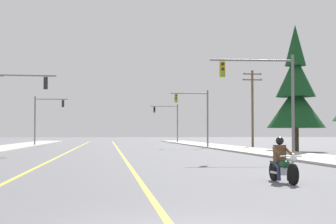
{
  "coord_description": "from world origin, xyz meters",
  "views": [
    {
      "loc": [
        -1.08,
        -8.06,
        1.58
      ],
      "look_at": [
        1.81,
        17.12,
        2.58
      ],
      "focal_mm": 57.19,
      "sensor_mm": 36.0,
      "label": 1
    }
  ],
  "objects_px": {
    "traffic_signal_near_right": "(269,90)",
    "traffic_signal_mid_left": "(44,113)",
    "traffic_signal_near_left": "(6,99)",
    "utility_pole_right_far": "(252,106)",
    "conifer_tree_right_verge_far": "(296,93)",
    "traffic_signal_mid_right": "(197,110)",
    "motorcycle_with_rider": "(282,164)",
    "traffic_signal_far_right": "(170,117)"
  },
  "relations": [
    {
      "from": "conifer_tree_right_verge_far",
      "to": "traffic_signal_near_left",
      "type": "bearing_deg",
      "value": -170.56
    },
    {
      "from": "motorcycle_with_rider",
      "to": "conifer_tree_right_verge_far",
      "type": "distance_m",
      "value": 29.91
    },
    {
      "from": "traffic_signal_near_left",
      "to": "utility_pole_right_far",
      "type": "relative_size",
      "value": 0.72
    },
    {
      "from": "traffic_signal_mid_left",
      "to": "utility_pole_right_far",
      "type": "xyz_separation_m",
      "value": [
        23.92,
        -10.31,
        0.6
      ]
    },
    {
      "from": "conifer_tree_right_verge_far",
      "to": "traffic_signal_mid_right",
      "type": "bearing_deg",
      "value": 117.72
    },
    {
      "from": "traffic_signal_near_right",
      "to": "traffic_signal_mid_right",
      "type": "relative_size",
      "value": 1.0
    },
    {
      "from": "traffic_signal_near_right",
      "to": "traffic_signal_far_right",
      "type": "height_order",
      "value": "same"
    },
    {
      "from": "traffic_signal_mid_right",
      "to": "traffic_signal_far_right",
      "type": "xyz_separation_m",
      "value": [
        0.3,
        27.72,
        0.02
      ]
    },
    {
      "from": "conifer_tree_right_verge_far",
      "to": "utility_pole_right_far",
      "type": "bearing_deg",
      "value": 90.0
    },
    {
      "from": "conifer_tree_right_verge_far",
      "to": "traffic_signal_far_right",
      "type": "bearing_deg",
      "value": 98.79
    },
    {
      "from": "conifer_tree_right_verge_far",
      "to": "traffic_signal_mid_left",
      "type": "bearing_deg",
      "value": 134.84
    },
    {
      "from": "traffic_signal_near_right",
      "to": "conifer_tree_right_verge_far",
      "type": "distance_m",
      "value": 15.43
    },
    {
      "from": "motorcycle_with_rider",
      "to": "conifer_tree_right_verge_far",
      "type": "xyz_separation_m",
      "value": [
        10.53,
        27.64,
        4.43
      ]
    },
    {
      "from": "motorcycle_with_rider",
      "to": "traffic_signal_mid_left",
      "type": "distance_m",
      "value": 53.51
    },
    {
      "from": "traffic_signal_mid_right",
      "to": "conifer_tree_right_verge_far",
      "type": "relative_size",
      "value": 0.57
    },
    {
      "from": "traffic_signal_near_right",
      "to": "traffic_signal_near_left",
      "type": "height_order",
      "value": "same"
    },
    {
      "from": "traffic_signal_mid_left",
      "to": "conifer_tree_right_verge_far",
      "type": "distance_m",
      "value": 33.94
    },
    {
      "from": "traffic_signal_near_left",
      "to": "utility_pole_right_far",
      "type": "bearing_deg",
      "value": 36.9
    },
    {
      "from": "traffic_signal_mid_left",
      "to": "utility_pole_right_far",
      "type": "height_order",
      "value": "utility_pole_right_far"
    },
    {
      "from": "traffic_signal_near_left",
      "to": "traffic_signal_mid_right",
      "type": "height_order",
      "value": "same"
    },
    {
      "from": "traffic_signal_mid_left",
      "to": "utility_pole_right_far",
      "type": "distance_m",
      "value": 26.06
    },
    {
      "from": "traffic_signal_near_right",
      "to": "traffic_signal_near_left",
      "type": "distance_m",
      "value": 19.56
    },
    {
      "from": "utility_pole_right_far",
      "to": "traffic_signal_near_right",
      "type": "bearing_deg",
      "value": -103.59
    },
    {
      "from": "utility_pole_right_far",
      "to": "conifer_tree_right_verge_far",
      "type": "xyz_separation_m",
      "value": [
        -0.0,
        -13.74,
        0.37
      ]
    },
    {
      "from": "motorcycle_with_rider",
      "to": "traffic_signal_near_left",
      "type": "bearing_deg",
      "value": 118.69
    },
    {
      "from": "traffic_signal_near_left",
      "to": "utility_pole_right_far",
      "type": "height_order",
      "value": "utility_pole_right_far"
    },
    {
      "from": "traffic_signal_near_left",
      "to": "traffic_signal_mid_right",
      "type": "xyz_separation_m",
      "value": [
        17.02,
        16.26,
        -0.07
      ]
    },
    {
      "from": "motorcycle_with_rider",
      "to": "traffic_signal_mid_right",
      "type": "relative_size",
      "value": 0.35
    },
    {
      "from": "motorcycle_with_rider",
      "to": "conifer_tree_right_verge_far",
      "type": "height_order",
      "value": "conifer_tree_right_verge_far"
    },
    {
      "from": "traffic_signal_mid_left",
      "to": "traffic_signal_near_right",
      "type": "bearing_deg",
      "value": -65.55
    },
    {
      "from": "conifer_tree_right_verge_far",
      "to": "traffic_signal_near_right",
      "type": "bearing_deg",
      "value": -115.7
    },
    {
      "from": "traffic_signal_near_right",
      "to": "traffic_signal_mid_left",
      "type": "height_order",
      "value": "same"
    },
    {
      "from": "traffic_signal_mid_right",
      "to": "traffic_signal_far_right",
      "type": "distance_m",
      "value": 27.72
    },
    {
      "from": "traffic_signal_near_left",
      "to": "traffic_signal_mid_left",
      "type": "relative_size",
      "value": 1.0
    },
    {
      "from": "traffic_signal_mid_right",
      "to": "traffic_signal_mid_left",
      "type": "relative_size",
      "value": 1.0
    },
    {
      "from": "motorcycle_with_rider",
      "to": "traffic_signal_near_left",
      "type": "height_order",
      "value": "traffic_signal_near_left"
    },
    {
      "from": "traffic_signal_mid_right",
      "to": "conifer_tree_right_verge_far",
      "type": "distance_m",
      "value": 13.98
    },
    {
      "from": "traffic_signal_mid_left",
      "to": "traffic_signal_far_right",
      "type": "relative_size",
      "value": 1.0
    },
    {
      "from": "traffic_signal_near_left",
      "to": "conifer_tree_right_verge_far",
      "type": "relative_size",
      "value": 0.57
    },
    {
      "from": "traffic_signal_near_right",
      "to": "conifer_tree_right_verge_far",
      "type": "xyz_separation_m",
      "value": [
        6.68,
        13.88,
        0.91
      ]
    },
    {
      "from": "utility_pole_right_far",
      "to": "motorcycle_with_rider",
      "type": "bearing_deg",
      "value": -104.28
    },
    {
      "from": "traffic_signal_near_right",
      "to": "traffic_signal_far_right",
      "type": "xyz_separation_m",
      "value": [
        0.49,
        53.94,
        -0.04
      ]
    }
  ]
}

